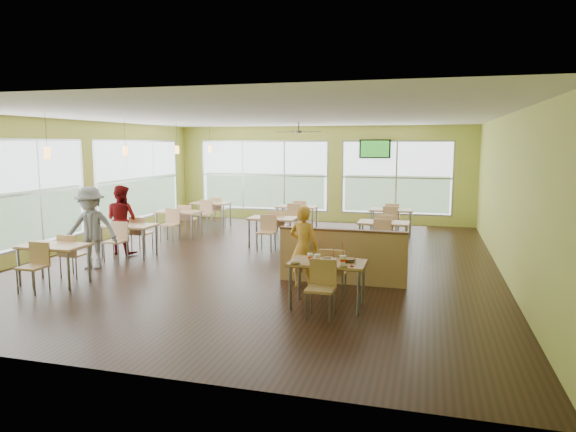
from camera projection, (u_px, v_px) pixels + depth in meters
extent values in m
plane|color=black|center=(266.00, 259.00, 11.68)|extent=(12.00, 12.00, 0.00)
plane|color=white|center=(265.00, 117.00, 11.24)|extent=(12.00, 12.00, 0.00)
cube|color=#CAC752|center=(321.00, 174.00, 17.19)|extent=(10.00, 0.04, 3.20)
cube|color=#CAC752|center=(101.00, 235.00, 5.73)|extent=(10.00, 0.04, 3.20)
cube|color=#CAC752|center=(75.00, 185.00, 12.77)|extent=(0.04, 12.00, 3.20)
cube|color=#CAC752|center=(506.00, 195.00, 10.15)|extent=(0.04, 12.00, 3.20)
cube|color=white|center=(13.00, 196.00, 10.87)|extent=(0.02, 4.50, 2.35)
cube|color=white|center=(141.00, 180.00, 15.64)|extent=(0.02, 4.50, 2.35)
cube|color=white|center=(264.00, 176.00, 17.70)|extent=(4.50, 0.02, 2.35)
cube|color=white|center=(396.00, 178.00, 16.52)|extent=(3.50, 0.02, 2.35)
cube|color=#B7BABC|center=(91.00, 231.00, 13.42)|extent=(0.04, 9.40, 0.05)
cube|color=#B7BABC|center=(327.00, 212.00, 17.27)|extent=(8.00, 0.04, 0.05)
cube|color=tan|center=(328.00, 263.00, 8.19)|extent=(1.20, 0.70, 0.04)
cube|color=brown|center=(328.00, 264.00, 8.20)|extent=(1.22, 0.71, 0.01)
cylinder|color=slate|center=(290.00, 288.00, 8.11)|extent=(0.05, 0.05, 0.71)
cylinder|color=slate|center=(359.00, 293.00, 7.83)|extent=(0.05, 0.05, 0.71)
cylinder|color=slate|center=(299.00, 279.00, 8.66)|extent=(0.05, 0.05, 0.71)
cylinder|color=slate|center=(363.00, 283.00, 8.38)|extent=(0.05, 0.05, 0.71)
cube|color=tan|center=(334.00, 272.00, 8.76)|extent=(0.42, 0.42, 0.04)
cube|color=tan|center=(336.00, 257.00, 8.91)|extent=(0.42, 0.04, 0.40)
cube|color=tan|center=(320.00, 289.00, 7.71)|extent=(0.42, 0.42, 0.04)
cube|color=tan|center=(318.00, 278.00, 7.49)|extent=(0.42, 0.04, 0.40)
cube|color=tan|center=(342.00, 258.00, 9.61)|extent=(2.40, 0.12, 1.00)
cube|color=brown|center=(343.00, 230.00, 9.54)|extent=(2.40, 0.14, 0.04)
cube|color=tan|center=(53.00, 246.00, 9.56)|extent=(1.20, 0.70, 0.04)
cube|color=brown|center=(53.00, 247.00, 9.56)|extent=(1.22, 0.71, 0.01)
cylinder|color=slate|center=(19.00, 267.00, 9.47)|extent=(0.05, 0.05, 0.71)
cylinder|color=slate|center=(69.00, 271.00, 9.19)|extent=(0.05, 0.05, 0.71)
cylinder|color=slate|center=(42.00, 260.00, 10.03)|extent=(0.05, 0.05, 0.71)
cylinder|color=slate|center=(89.00, 264.00, 9.74)|extent=(0.05, 0.05, 0.71)
cube|color=tan|center=(74.00, 254.00, 10.12)|extent=(0.42, 0.42, 0.04)
cube|color=tan|center=(79.00, 242.00, 10.27)|extent=(0.42, 0.04, 0.40)
cube|color=tan|center=(33.00, 267.00, 9.07)|extent=(0.42, 0.42, 0.04)
cube|color=tan|center=(24.00, 257.00, 8.86)|extent=(0.42, 0.04, 0.40)
cube|color=tan|center=(129.00, 225.00, 11.94)|extent=(1.20, 0.70, 0.04)
cube|color=brown|center=(129.00, 226.00, 11.95)|extent=(1.22, 0.71, 0.01)
cylinder|color=slate|center=(102.00, 242.00, 11.86)|extent=(0.05, 0.05, 0.71)
cylinder|color=slate|center=(143.00, 245.00, 11.58)|extent=(0.05, 0.05, 0.71)
cylinder|color=slate|center=(116.00, 238.00, 12.41)|extent=(0.05, 0.05, 0.71)
cylinder|color=slate|center=(156.00, 240.00, 12.13)|extent=(0.05, 0.05, 0.71)
cube|color=tan|center=(142.00, 233.00, 12.51)|extent=(0.42, 0.42, 0.04)
cube|color=tan|center=(146.00, 223.00, 12.66)|extent=(0.42, 0.04, 0.40)
cube|color=tan|center=(115.00, 241.00, 11.46)|extent=(0.42, 0.42, 0.04)
cube|color=tan|center=(110.00, 233.00, 11.25)|extent=(0.42, 0.04, 0.40)
cube|color=tan|center=(179.00, 212.00, 14.33)|extent=(1.20, 0.70, 0.04)
cube|color=brown|center=(179.00, 213.00, 14.33)|extent=(1.22, 0.71, 0.01)
cylinder|color=slate|center=(157.00, 226.00, 14.25)|extent=(0.05, 0.05, 0.71)
cylinder|color=slate|center=(192.00, 227.00, 13.96)|extent=(0.05, 0.05, 0.71)
cylinder|color=slate|center=(167.00, 223.00, 14.80)|extent=(0.05, 0.05, 0.71)
cylinder|color=slate|center=(201.00, 224.00, 14.52)|extent=(0.05, 0.05, 0.71)
cube|color=tan|center=(188.00, 219.00, 14.89)|extent=(0.42, 0.42, 0.04)
cube|color=tan|center=(191.00, 211.00, 15.05)|extent=(0.42, 0.04, 0.40)
cube|color=tan|center=(170.00, 225.00, 13.84)|extent=(0.42, 0.42, 0.04)
cube|color=tan|center=(166.00, 218.00, 13.63)|extent=(0.42, 0.04, 0.40)
cube|color=tan|center=(211.00, 203.00, 16.43)|extent=(1.20, 0.70, 0.04)
cube|color=brown|center=(211.00, 204.00, 16.43)|extent=(1.22, 0.71, 0.01)
cylinder|color=slate|center=(192.00, 215.00, 16.35)|extent=(0.05, 0.05, 0.71)
cylinder|color=slate|center=(223.00, 216.00, 16.06)|extent=(0.05, 0.05, 0.71)
cylinder|color=slate|center=(200.00, 213.00, 16.90)|extent=(0.05, 0.05, 0.71)
cylinder|color=slate|center=(230.00, 214.00, 16.62)|extent=(0.05, 0.05, 0.71)
cube|color=tan|center=(218.00, 210.00, 17.00)|extent=(0.42, 0.42, 0.04)
cube|color=tan|center=(220.00, 202.00, 17.15)|extent=(0.42, 0.04, 0.40)
cube|color=tan|center=(204.00, 214.00, 15.95)|extent=(0.42, 0.42, 0.04)
cube|color=tan|center=(201.00, 208.00, 15.73)|extent=(0.42, 0.04, 0.40)
cube|color=tan|center=(273.00, 218.00, 13.09)|extent=(1.20, 0.70, 0.04)
cube|color=brown|center=(273.00, 219.00, 13.10)|extent=(1.22, 0.71, 0.01)
cylinder|color=slate|center=(249.00, 234.00, 13.01)|extent=(0.05, 0.05, 0.71)
cylinder|color=slate|center=(290.00, 236.00, 12.73)|extent=(0.05, 0.05, 0.71)
cylinder|color=slate|center=(257.00, 230.00, 13.56)|extent=(0.05, 0.05, 0.71)
cylinder|color=slate|center=(296.00, 232.00, 13.28)|extent=(0.05, 0.05, 0.71)
cube|color=tan|center=(279.00, 226.00, 13.66)|extent=(0.42, 0.42, 0.04)
cube|color=tan|center=(281.00, 217.00, 13.81)|extent=(0.42, 0.04, 0.40)
cube|color=tan|center=(266.00, 233.00, 12.61)|extent=(0.42, 0.42, 0.04)
cube|color=tan|center=(264.00, 225.00, 12.39)|extent=(0.42, 0.04, 0.40)
cube|color=tan|center=(297.00, 207.00, 15.48)|extent=(1.20, 0.70, 0.04)
cube|color=brown|center=(297.00, 208.00, 15.48)|extent=(1.22, 0.71, 0.01)
cylinder|color=slate|center=(277.00, 220.00, 15.40)|extent=(0.05, 0.05, 0.71)
cylinder|color=slate|center=(312.00, 221.00, 15.11)|extent=(0.05, 0.05, 0.71)
cylinder|color=slate|center=(283.00, 217.00, 15.95)|extent=(0.05, 0.05, 0.71)
cylinder|color=slate|center=(316.00, 218.00, 15.67)|extent=(0.05, 0.05, 0.71)
cube|color=tan|center=(301.00, 213.00, 16.04)|extent=(0.42, 0.42, 0.04)
cube|color=tan|center=(303.00, 206.00, 16.19)|extent=(0.42, 0.04, 0.40)
cube|color=tan|center=(292.00, 218.00, 14.99)|extent=(0.42, 0.42, 0.04)
cube|color=tan|center=(291.00, 212.00, 14.78)|extent=(0.42, 0.04, 0.40)
cube|color=tan|center=(384.00, 223.00, 12.36)|extent=(1.20, 0.70, 0.04)
cube|color=brown|center=(384.00, 224.00, 12.36)|extent=(1.22, 0.71, 0.01)
cylinder|color=slate|center=(359.00, 239.00, 12.27)|extent=(0.05, 0.05, 0.71)
cylinder|color=slate|center=(406.00, 241.00, 11.99)|extent=(0.05, 0.05, 0.71)
cylinder|color=slate|center=(362.00, 235.00, 12.83)|extent=(0.05, 0.05, 0.71)
cylinder|color=slate|center=(407.00, 237.00, 12.54)|extent=(0.05, 0.05, 0.71)
cube|color=tan|center=(385.00, 230.00, 12.92)|extent=(0.42, 0.42, 0.04)
cube|color=tan|center=(386.00, 221.00, 13.07)|extent=(0.42, 0.04, 0.40)
cube|color=tan|center=(381.00, 238.00, 11.87)|extent=(0.42, 0.42, 0.04)
cube|color=tan|center=(381.00, 230.00, 11.66)|extent=(0.42, 0.04, 0.40)
cube|color=tan|center=(391.00, 210.00, 14.74)|extent=(1.20, 0.70, 0.04)
cube|color=brown|center=(391.00, 211.00, 14.75)|extent=(1.22, 0.71, 0.01)
cylinder|color=slate|center=(371.00, 223.00, 14.66)|extent=(0.05, 0.05, 0.71)
cylinder|color=slate|center=(410.00, 225.00, 14.38)|extent=(0.05, 0.05, 0.71)
cylinder|color=slate|center=(373.00, 221.00, 15.21)|extent=(0.05, 0.05, 0.71)
cylinder|color=slate|center=(410.00, 222.00, 14.93)|extent=(0.05, 0.05, 0.71)
cube|color=tan|center=(392.00, 217.00, 15.31)|extent=(0.42, 0.42, 0.04)
cube|color=tan|center=(393.00, 209.00, 15.46)|extent=(0.42, 0.04, 0.40)
cube|color=tan|center=(390.00, 222.00, 14.26)|extent=(0.42, 0.42, 0.04)
cube|color=tan|center=(389.00, 215.00, 14.05)|extent=(0.42, 0.04, 0.40)
cylinder|color=#2D2119|center=(46.00, 131.00, 9.26)|extent=(0.01, 0.01, 0.70)
cylinder|color=orange|center=(47.00, 153.00, 9.32)|extent=(0.11, 0.11, 0.22)
cylinder|color=#2D2119|center=(125.00, 133.00, 11.65)|extent=(0.01, 0.01, 0.70)
cylinder|color=orange|center=(125.00, 151.00, 11.70)|extent=(0.11, 0.11, 0.22)
cylinder|color=#2D2119|center=(177.00, 135.00, 14.03)|extent=(0.01, 0.01, 0.70)
cylinder|color=orange|center=(177.00, 150.00, 14.09)|extent=(0.11, 0.11, 0.22)
cylinder|color=#2D2119|center=(210.00, 136.00, 16.13)|extent=(0.01, 0.01, 0.70)
cylinder|color=orange|center=(210.00, 149.00, 16.19)|extent=(0.11, 0.11, 0.22)
cylinder|color=#2D2119|center=(299.00, 127.00, 14.12)|extent=(0.03, 0.03, 0.24)
cylinder|color=#2D2119|center=(299.00, 132.00, 14.14)|extent=(0.16, 0.16, 0.06)
cube|color=#2D2119|center=(311.00, 132.00, 14.04)|extent=(0.55, 0.10, 0.01)
cube|color=#2D2119|center=(302.00, 132.00, 14.47)|extent=(0.10, 0.55, 0.01)
cube|color=#2D2119|center=(287.00, 132.00, 14.23)|extent=(0.55, 0.10, 0.01)
cube|color=#2D2119|center=(296.00, 132.00, 13.80)|extent=(0.10, 0.55, 0.01)
cube|color=black|center=(375.00, 149.00, 16.50)|extent=(1.00, 0.06, 0.60)
cube|color=#2B8E27|center=(375.00, 149.00, 16.47)|extent=(0.90, 0.01, 0.52)
imported|color=orange|center=(304.00, 247.00, 9.31)|extent=(0.62, 0.48, 1.52)
imported|color=#5B0B0B|center=(122.00, 220.00, 12.20)|extent=(0.90, 0.75, 1.65)
imported|color=slate|center=(91.00, 228.00, 10.74)|extent=(1.24, 0.88, 1.73)
cone|color=white|center=(310.00, 258.00, 8.20)|extent=(0.09, 0.09, 0.12)
cylinder|color=red|center=(310.00, 257.00, 8.20)|extent=(0.08, 0.08, 0.04)
cylinder|color=white|center=(310.00, 253.00, 8.20)|extent=(0.09, 0.09, 0.01)
cylinder|color=#208BE7|center=(310.00, 247.00, 8.18)|extent=(0.03, 0.06, 0.22)
cone|color=white|center=(317.00, 259.00, 8.09)|extent=(0.10, 0.10, 0.13)
cylinder|color=red|center=(317.00, 259.00, 8.09)|extent=(0.09, 0.09, 0.04)
cylinder|color=white|center=(317.00, 254.00, 8.08)|extent=(0.10, 0.10, 0.01)
cylinder|color=yellow|center=(317.00, 247.00, 8.07)|extent=(0.03, 0.06, 0.24)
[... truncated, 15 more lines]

